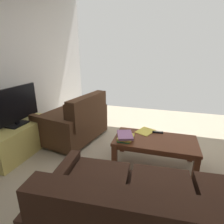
% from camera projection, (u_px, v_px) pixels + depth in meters
% --- Properties ---
extents(ground_plane, '(4.88, 5.31, 0.01)m').
position_uv_depth(ground_plane, '(153.00, 164.00, 2.72)').
color(ground_plane, '#B7A88E').
extents(wall_right, '(0.12, 5.31, 2.88)m').
position_uv_depth(wall_right, '(3.00, 61.00, 2.89)').
color(wall_right, silver).
rests_on(wall_right, ground).
extents(loveseat_near, '(1.08, 1.29, 0.88)m').
position_uv_depth(loveseat_near, '(75.00, 121.00, 3.34)').
color(loveseat_near, black).
rests_on(loveseat_near, ground).
extents(coffee_table, '(1.14, 0.59, 0.41)m').
position_uv_depth(coffee_table, '(155.00, 144.00, 2.59)').
color(coffee_table, brown).
rests_on(coffee_table, ground).
extents(tv_stand, '(0.52, 1.17, 0.49)m').
position_uv_depth(tv_stand, '(20.00, 139.00, 2.95)').
color(tv_stand, '#D8C666').
rests_on(tv_stand, ground).
extents(flat_tv, '(0.21, 0.92, 0.59)m').
position_uv_depth(flat_tv, '(14.00, 106.00, 2.77)').
color(flat_tv, black).
rests_on(flat_tv, tv_stand).
extents(book_stack, '(0.29, 0.35, 0.08)m').
position_uv_depth(book_stack, '(125.00, 136.00, 2.57)').
color(book_stack, '#337F51').
rests_on(book_stack, coffee_table).
extents(tv_remote, '(0.16, 0.06, 0.02)m').
position_uv_depth(tv_remote, '(158.00, 132.00, 2.77)').
color(tv_remote, black).
rests_on(tv_remote, coffee_table).
extents(loose_magazine, '(0.32, 0.35, 0.01)m').
position_uv_depth(loose_magazine, '(145.00, 131.00, 2.82)').
color(loose_magazine, '#E0CC4C').
rests_on(loose_magazine, coffee_table).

